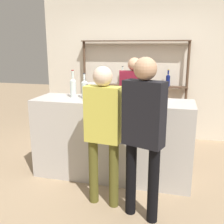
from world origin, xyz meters
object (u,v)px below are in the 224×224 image
(ice_bucket, at_px, (94,91))
(counter_bottle_2, at_px, (149,92))
(counter_bottle_1, at_px, (73,87))
(customer_right, at_px, (143,127))
(server_behind_counter, at_px, (134,100))
(customer_center, at_px, (103,126))
(wine_glass, at_px, (129,95))
(counter_bottle_0, at_px, (85,88))

(ice_bucket, bearing_deg, counter_bottle_2, 10.85)
(counter_bottle_1, bearing_deg, customer_right, -38.69)
(server_behind_counter, bearing_deg, counter_bottle_2, 9.55)
(ice_bucket, xyz_separation_m, customer_center, (0.31, -0.65, -0.26))
(server_behind_counter, bearing_deg, ice_bucket, -35.18)
(counter_bottle_1, relative_size, counter_bottle_2, 1.21)
(counter_bottle_2, bearing_deg, customer_center, -116.96)
(counter_bottle_1, height_order, customer_center, customer_center)
(server_behind_counter, distance_m, customer_right, 1.76)
(ice_bucket, relative_size, server_behind_counter, 0.14)
(wine_glass, bearing_deg, customer_center, -109.72)
(counter_bottle_2, xyz_separation_m, ice_bucket, (-0.71, -0.14, -0.01))
(counter_bottle_1, distance_m, customer_center, 1.03)
(counter_bottle_2, bearing_deg, counter_bottle_1, -177.67)
(counter_bottle_2, bearing_deg, wine_glass, -128.81)
(counter_bottle_2, distance_m, wine_glass, 0.34)
(counter_bottle_1, xyz_separation_m, customer_right, (1.10, -0.88, -0.23))
(ice_bucket, bearing_deg, counter_bottle_0, 158.08)
(server_behind_counter, bearing_deg, wine_glass, -6.70)
(counter_bottle_1, bearing_deg, counter_bottle_2, 2.33)
(counter_bottle_0, bearing_deg, counter_bottle_2, 4.85)
(counter_bottle_0, distance_m, server_behind_counter, 1.06)
(counter_bottle_0, bearing_deg, wine_glass, -16.42)
(counter_bottle_0, relative_size, ice_bucket, 1.50)
(counter_bottle_0, xyz_separation_m, ice_bucket, (0.15, -0.06, -0.02))
(counter_bottle_0, distance_m, customer_right, 1.27)
(counter_bottle_0, xyz_separation_m, counter_bottle_1, (-0.18, 0.03, 0.01))
(customer_right, bearing_deg, wine_glass, 41.94)
(ice_bucket, height_order, server_behind_counter, server_behind_counter)
(counter_bottle_1, xyz_separation_m, customer_center, (0.64, -0.74, -0.30))
(counter_bottle_1, height_order, customer_right, customer_right)
(counter_bottle_0, height_order, customer_center, customer_center)
(customer_right, bearing_deg, counter_bottle_1, 70.89)
(wine_glass, bearing_deg, customer_right, -67.64)
(counter_bottle_0, bearing_deg, server_behind_counter, 58.07)
(server_behind_counter, xyz_separation_m, customer_right, (0.38, -1.71, 0.08))
(counter_bottle_0, bearing_deg, customer_center, -56.96)
(counter_bottle_1, xyz_separation_m, counter_bottle_2, (1.04, 0.04, -0.03))
(counter_bottle_0, height_order, server_behind_counter, server_behind_counter)
(counter_bottle_1, relative_size, ice_bucket, 1.66)
(wine_glass, bearing_deg, counter_bottle_0, 163.58)
(counter_bottle_0, distance_m, counter_bottle_1, 0.18)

